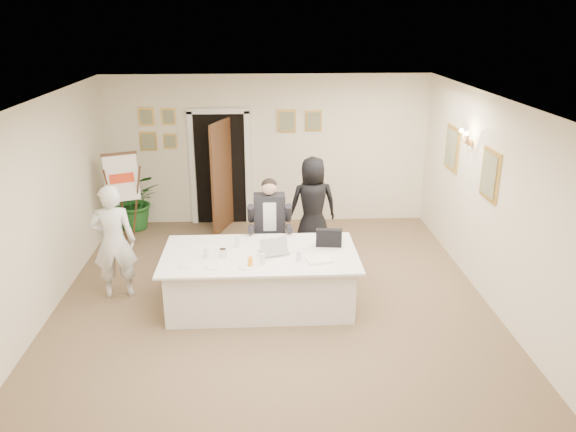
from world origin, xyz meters
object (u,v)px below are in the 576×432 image
(potted_palm, at_px, (135,200))
(standing_woman, at_px, (313,205))
(seated_man, at_px, (270,226))
(laptop_bag, at_px, (329,238))
(oj_glass, at_px, (250,262))
(conference_table, at_px, (260,279))
(paper_stack, at_px, (319,260))
(standing_man, at_px, (114,242))
(steel_jug, at_px, (223,253))
(flip_chart, at_px, (123,203))
(laptop, at_px, (274,243))

(potted_palm, bearing_deg, standing_woman, -20.53)
(seated_man, height_order, potted_palm, seated_man)
(laptop_bag, relative_size, oj_glass, 2.75)
(conference_table, bearing_deg, paper_stack, -21.19)
(standing_man, xyz_separation_m, paper_stack, (2.80, -0.67, -0.04))
(steel_jug, bearing_deg, standing_woman, 54.95)
(flip_chart, height_order, laptop_bag, flip_chart)
(flip_chart, xyz_separation_m, laptop, (2.54, -2.35, 0.17))
(seated_man, xyz_separation_m, laptop, (0.04, -1.07, 0.16))
(seated_man, distance_m, laptop_bag, 1.20)
(standing_man, distance_m, oj_glass, 2.06)
(paper_stack, bearing_deg, standing_man, 166.63)
(oj_glass, bearing_deg, flip_chart, 128.74)
(seated_man, xyz_separation_m, laptop_bag, (0.80, -0.88, 0.14))
(oj_glass, height_order, steel_jug, oj_glass)
(seated_man, height_order, oj_glass, seated_man)
(laptop, bearing_deg, flip_chart, 119.90)
(standing_man, bearing_deg, laptop, 162.50)
(seated_man, height_order, steel_jug, seated_man)
(conference_table, distance_m, laptop, 0.56)
(standing_man, relative_size, standing_woman, 1.02)
(oj_glass, bearing_deg, laptop, 53.80)
(laptop, bearing_deg, steel_jug, 171.16)
(conference_table, xyz_separation_m, laptop, (0.19, 0.01, 0.52))
(potted_palm, bearing_deg, laptop_bag, -41.26)
(potted_palm, distance_m, laptop_bag, 4.37)
(seated_man, relative_size, laptop_bag, 4.23)
(laptop, relative_size, laptop_bag, 1.07)
(conference_table, xyz_separation_m, steel_jug, (-0.49, -0.09, 0.44))
(seated_man, xyz_separation_m, standing_man, (-2.18, -0.71, 0.07))
(paper_stack, bearing_deg, steel_jug, 170.57)
(potted_palm, distance_m, paper_stack, 4.58)
(conference_table, height_order, laptop_bag, laptop_bag)
(standing_man, height_order, paper_stack, standing_man)
(paper_stack, bearing_deg, potted_palm, 132.58)
(conference_table, height_order, standing_man, standing_man)
(standing_man, relative_size, oj_glass, 12.75)
(paper_stack, bearing_deg, conference_table, 158.81)
(standing_man, bearing_deg, conference_table, 161.37)
(conference_table, relative_size, steel_jug, 23.89)
(oj_glass, relative_size, steel_jug, 1.18)
(potted_palm, height_order, laptop_bag, potted_palm)
(seated_man, distance_m, laptop, 1.08)
(flip_chart, height_order, standing_man, standing_man)
(flip_chart, bearing_deg, standing_woman, -8.67)
(standing_woman, xyz_separation_m, oj_glass, (-1.01, -2.28, 0.03))
(laptop_bag, height_order, steel_jug, laptop_bag)
(potted_palm, xyz_separation_m, steel_jug, (1.83, -3.16, 0.28))
(paper_stack, height_order, oj_glass, oj_glass)
(flip_chart, distance_m, standing_man, 2.02)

